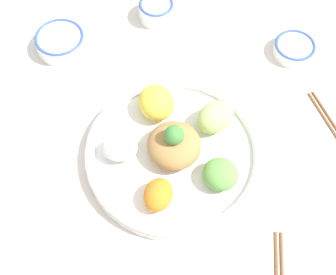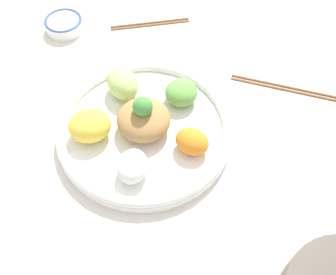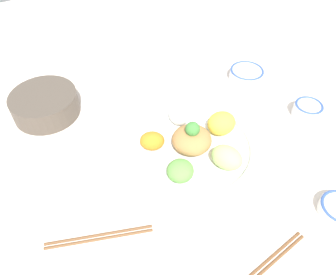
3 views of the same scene
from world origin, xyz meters
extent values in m
plane|color=silver|center=(0.00, 0.00, 0.00)|extent=(2.40, 2.40, 0.00)
cylinder|color=white|center=(-0.01, -0.01, 0.01)|extent=(0.35, 0.35, 0.02)
torus|color=white|center=(-0.01, -0.01, 0.03)|extent=(0.35, 0.35, 0.02)
ellipsoid|color=#B7DB7A|center=(-0.10, -0.06, 0.05)|extent=(0.10, 0.09, 0.06)
ellipsoid|color=yellow|center=(0.01, -0.12, 0.05)|extent=(0.08, 0.09, 0.06)
ellipsoid|color=white|center=(0.09, -0.03, 0.05)|extent=(0.08, 0.07, 0.05)
ellipsoid|color=orange|center=(0.04, 0.08, 0.04)|extent=(0.08, 0.08, 0.05)
ellipsoid|color=#6BAD4C|center=(-0.08, 0.06, 0.04)|extent=(0.10, 0.10, 0.05)
ellipsoid|color=#AD7F47|center=(-0.01, -0.01, 0.05)|extent=(0.11, 0.11, 0.06)
sphere|color=#478E3D|center=(-0.01, -0.01, 0.09)|extent=(0.04, 0.04, 0.04)
cylinder|color=white|center=(-0.33, -0.22, 0.01)|extent=(0.09, 0.09, 0.03)
torus|color=#38569E|center=(-0.33, -0.22, 0.03)|extent=(0.09, 0.09, 0.01)
cylinder|color=#DBB251|center=(-0.33, -0.22, 0.02)|extent=(0.08, 0.08, 0.00)
cylinder|color=brown|center=(-0.35, -0.01, 0.00)|extent=(0.04, 0.20, 0.01)
cylinder|color=brown|center=(-0.36, -0.01, 0.00)|extent=(0.04, 0.20, 0.01)
cylinder|color=brown|center=(-0.14, 0.30, 0.00)|extent=(0.08, 0.23, 0.01)
cylinder|color=brown|center=(-0.13, 0.29, 0.00)|extent=(0.08, 0.23, 0.01)
camera|label=1|loc=(0.09, 0.41, 0.84)|focal=50.00mm
camera|label=2|loc=(0.46, 0.03, 0.66)|focal=42.00mm
camera|label=3|loc=(-0.50, 0.32, 0.68)|focal=35.00mm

